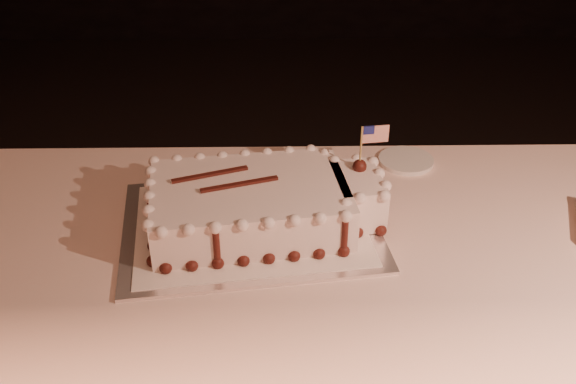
{
  "coord_description": "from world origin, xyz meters",
  "views": [
    {
      "loc": [
        -0.08,
        -0.47,
        1.55
      ],
      "look_at": [
        -0.06,
        0.64,
        0.84
      ],
      "focal_mm": 40.0,
      "sensor_mm": 36.0,
      "label": 1
    }
  ],
  "objects_px": {
    "cake_board": "(250,225)",
    "side_plate": "(406,160)",
    "sheet_cake": "(263,203)",
    "banquet_table": "(313,364)"
  },
  "relations": [
    {
      "from": "cake_board",
      "to": "side_plate",
      "type": "relative_size",
      "value": 3.93
    },
    {
      "from": "cake_board",
      "to": "sheet_cake",
      "type": "xyz_separation_m",
      "value": [
        0.03,
        0.0,
        0.05
      ]
    },
    {
      "from": "sheet_cake",
      "to": "side_plate",
      "type": "bearing_deg",
      "value": 37.26
    },
    {
      "from": "cake_board",
      "to": "sheet_cake",
      "type": "bearing_deg",
      "value": 0.25
    },
    {
      "from": "cake_board",
      "to": "side_plate",
      "type": "bearing_deg",
      "value": 27.84
    },
    {
      "from": "banquet_table",
      "to": "sheet_cake",
      "type": "distance_m",
      "value": 0.45
    },
    {
      "from": "sheet_cake",
      "to": "side_plate",
      "type": "height_order",
      "value": "sheet_cake"
    },
    {
      "from": "banquet_table",
      "to": "cake_board",
      "type": "xyz_separation_m",
      "value": [
        -0.14,
        0.04,
        0.38
      ]
    },
    {
      "from": "banquet_table",
      "to": "sheet_cake",
      "type": "xyz_separation_m",
      "value": [
        -0.11,
        0.05,
        0.43
      ]
    },
    {
      "from": "banquet_table",
      "to": "side_plate",
      "type": "relative_size",
      "value": 17.6
    }
  ]
}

